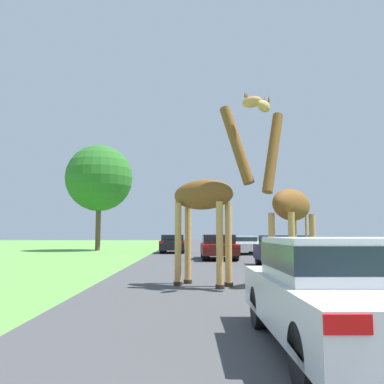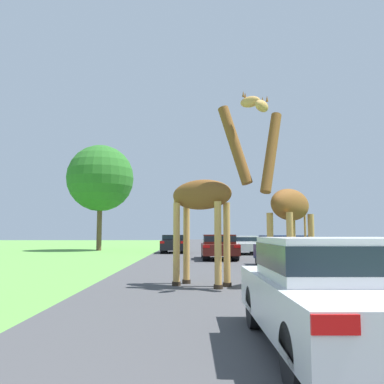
{
  "view_description": "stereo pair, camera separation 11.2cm",
  "coord_description": "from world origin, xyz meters",
  "px_view_note": "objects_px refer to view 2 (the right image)",
  "views": [
    {
      "loc": [
        -1.22,
        0.08,
        1.46
      ],
      "look_at": [
        -1.15,
        11.45,
        2.61
      ],
      "focal_mm": 38.0,
      "sensor_mm": 36.0,
      "label": 1
    },
    {
      "loc": [
        -1.11,
        0.08,
        1.46
      ],
      "look_at": [
        -1.15,
        11.45,
        2.61
      ],
      "focal_mm": 38.0,
      "sensor_mm": 36.0,
      "label": 2
    }
  ],
  "objects_px": {
    "tree_centre_back": "(102,178)",
    "car_verge_right": "(246,244)",
    "giraffe_companion": "(290,205)",
    "car_lead_maroon": "(343,291)",
    "giraffe_near_road": "(208,198)",
    "car_queue_left": "(285,250)",
    "car_far_ahead": "(175,243)",
    "car_queue_right": "(221,246)"
  },
  "relations": [
    {
      "from": "tree_centre_back",
      "to": "car_verge_right",
      "type": "bearing_deg",
      "value": -25.78
    },
    {
      "from": "giraffe_companion",
      "to": "car_lead_maroon",
      "type": "xyz_separation_m",
      "value": [
        -0.84,
        -6.2,
        -1.5
      ]
    },
    {
      "from": "giraffe_near_road",
      "to": "car_verge_right",
      "type": "relative_size",
      "value": 1.33
    },
    {
      "from": "giraffe_near_road",
      "to": "giraffe_companion",
      "type": "relative_size",
      "value": 1.05
    },
    {
      "from": "car_queue_left",
      "to": "car_far_ahead",
      "type": "height_order",
      "value": "car_queue_left"
    },
    {
      "from": "giraffe_companion",
      "to": "car_far_ahead",
      "type": "relative_size",
      "value": 1.24
    },
    {
      "from": "car_queue_left",
      "to": "tree_centre_back",
      "type": "xyz_separation_m",
      "value": [
        -11.62,
        16.25,
        5.28
      ]
    },
    {
      "from": "car_queue_right",
      "to": "car_queue_left",
      "type": "height_order",
      "value": "car_queue_right"
    },
    {
      "from": "car_verge_right",
      "to": "tree_centre_back",
      "type": "bearing_deg",
      "value": 154.22
    },
    {
      "from": "giraffe_companion",
      "to": "tree_centre_back",
      "type": "xyz_separation_m",
      "value": [
        -10.41,
        22.45,
        3.77
      ]
    },
    {
      "from": "car_far_ahead",
      "to": "car_queue_left",
      "type": "bearing_deg",
      "value": -67.23
    },
    {
      "from": "car_far_ahead",
      "to": "car_verge_right",
      "type": "height_order",
      "value": "car_far_ahead"
    },
    {
      "from": "car_queue_right",
      "to": "car_lead_maroon",
      "type": "bearing_deg",
      "value": -88.8
    },
    {
      "from": "car_far_ahead",
      "to": "tree_centre_back",
      "type": "distance_m",
      "value": 9.09
    },
    {
      "from": "car_queue_right",
      "to": "tree_centre_back",
      "type": "distance_m",
      "value": 15.33
    },
    {
      "from": "car_lead_maroon",
      "to": "car_queue_right",
      "type": "relative_size",
      "value": 0.95
    },
    {
      "from": "car_queue_left",
      "to": "tree_centre_back",
      "type": "distance_m",
      "value": 20.66
    },
    {
      "from": "car_lead_maroon",
      "to": "tree_centre_back",
      "type": "xyz_separation_m",
      "value": [
        -9.57,
        28.65,
        5.27
      ]
    },
    {
      "from": "giraffe_near_road",
      "to": "car_queue_right",
      "type": "xyz_separation_m",
      "value": [
        1.09,
        11.45,
        -1.7
      ]
    },
    {
      "from": "giraffe_companion",
      "to": "car_queue_left",
      "type": "xyz_separation_m",
      "value": [
        1.21,
        6.2,
        -1.51
      ]
    },
    {
      "from": "car_queue_left",
      "to": "car_verge_right",
      "type": "height_order",
      "value": "car_queue_left"
    },
    {
      "from": "giraffe_near_road",
      "to": "car_queue_right",
      "type": "relative_size",
      "value": 1.19
    },
    {
      "from": "giraffe_near_road",
      "to": "car_verge_right",
      "type": "xyz_separation_m",
      "value": [
        3.23,
        17.04,
        -1.77
      ]
    },
    {
      "from": "car_lead_maroon",
      "to": "tree_centre_back",
      "type": "relative_size",
      "value": 0.48
    },
    {
      "from": "giraffe_near_road",
      "to": "car_verge_right",
      "type": "height_order",
      "value": "giraffe_near_road"
    },
    {
      "from": "giraffe_near_road",
      "to": "car_queue_left",
      "type": "relative_size",
      "value": 1.33
    },
    {
      "from": "car_queue_left",
      "to": "car_verge_right",
      "type": "bearing_deg",
      "value": 91.44
    },
    {
      "from": "car_lead_maroon",
      "to": "car_queue_left",
      "type": "xyz_separation_m",
      "value": [
        2.04,
        12.4,
        -0.02
      ]
    },
    {
      "from": "car_queue_left",
      "to": "giraffe_companion",
      "type": "bearing_deg",
      "value": -101.01
    },
    {
      "from": "giraffe_near_road",
      "to": "car_far_ahead",
      "type": "height_order",
      "value": "giraffe_near_road"
    },
    {
      "from": "giraffe_near_road",
      "to": "car_lead_maroon",
      "type": "bearing_deg",
      "value": 43.91
    },
    {
      "from": "giraffe_near_road",
      "to": "car_verge_right",
      "type": "distance_m",
      "value": 17.44
    },
    {
      "from": "car_queue_left",
      "to": "car_far_ahead",
      "type": "xyz_separation_m",
      "value": [
        -5.26,
        12.52,
        -0.03
      ]
    },
    {
      "from": "giraffe_companion",
      "to": "car_verge_right",
      "type": "relative_size",
      "value": 1.27
    },
    {
      "from": "giraffe_near_road",
      "to": "giraffe_companion",
      "type": "height_order",
      "value": "giraffe_near_road"
    },
    {
      "from": "car_queue_right",
      "to": "car_queue_left",
      "type": "relative_size",
      "value": 1.12
    },
    {
      "from": "giraffe_near_road",
      "to": "car_lead_maroon",
      "type": "xyz_separation_m",
      "value": [
        1.46,
        -6.13,
        -1.69
      ]
    },
    {
      "from": "giraffe_companion",
      "to": "car_far_ahead",
      "type": "xyz_separation_m",
      "value": [
        -4.05,
        18.72,
        -1.54
      ]
    },
    {
      "from": "giraffe_companion",
      "to": "car_queue_left",
      "type": "bearing_deg",
      "value": -62.5
    },
    {
      "from": "car_lead_maroon",
      "to": "car_queue_right",
      "type": "bearing_deg",
      "value": 91.2
    },
    {
      "from": "giraffe_companion",
      "to": "car_lead_maroon",
      "type": "bearing_deg",
      "value": 120.84
    },
    {
      "from": "car_lead_maroon",
      "to": "car_verge_right",
      "type": "xyz_separation_m",
      "value": [
        1.77,
        23.17,
        -0.08
      ]
    }
  ]
}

